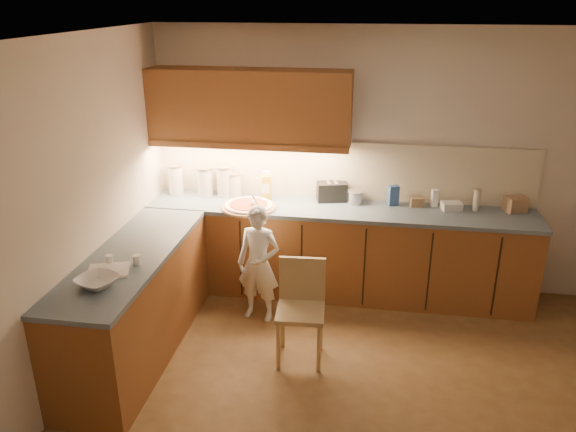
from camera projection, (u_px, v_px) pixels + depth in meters
The scene contains 24 objects.
room at pixel (382, 193), 3.55m from camera, with size 4.54×4.50×2.62m.
l_counter at pixel (276, 267), 5.28m from camera, with size 3.77×2.62×0.92m.
backsplash at pixel (343, 170), 5.60m from camera, with size 3.75×0.02×0.58m, color beige.
upper_cabinets at pixel (249, 107), 5.35m from camera, with size 1.95×0.36×0.73m.
pizza_on_board at pixel (249, 206), 5.41m from camera, with size 0.52×0.52×0.21m.
child at pixel (259, 264), 5.12m from camera, with size 0.40×0.27×1.11m, color white.
wooden_chair at pixel (301, 303), 4.59m from camera, with size 0.41×0.41×0.85m.
mixing_bowl at pixel (97, 282), 3.97m from camera, with size 0.28×0.28×0.07m, color silver.
canister_a at pixel (176, 179), 5.76m from camera, with size 0.16×0.16×0.31m.
canister_b at pixel (205, 181), 5.73m from camera, with size 0.17×0.17×0.30m.
canister_c at pixel (224, 181), 5.72m from camera, with size 0.17×0.17×0.31m.
canister_d at pixel (234, 184), 5.73m from camera, with size 0.15×0.15×0.24m.
oil_jug at pixel (266, 187), 5.62m from camera, with size 0.11×0.10×0.29m.
toaster at pixel (332, 192), 5.60m from camera, with size 0.33×0.23×0.19m.
steel_pot at pixel (355, 197), 5.53m from camera, with size 0.17×0.17×0.13m.
blue_box at pixel (393, 195), 5.48m from camera, with size 0.10×0.07×0.20m, color #305592.
card_box_a at pixel (417, 202), 5.46m from camera, with size 0.13×0.09×0.09m, color tan.
white_bottle at pixel (434, 198), 5.45m from camera, with size 0.06×0.06×0.17m, color white.
flat_pack at pixel (451, 206), 5.38m from camera, with size 0.18×0.13×0.07m, color silver.
tall_jar at pixel (477, 200), 5.33m from camera, with size 0.07×0.07×0.21m.
card_box_b at pixel (516, 204), 5.32m from camera, with size 0.19×0.15×0.15m, color #A17C57.
dough_cloth at pixel (108, 271), 4.18m from camera, with size 0.30×0.23×0.02m, color silver.
spice_jar_a at pixel (109, 260), 4.29m from camera, with size 0.06×0.06×0.07m, color white.
spice_jar_b at pixel (137, 260), 4.27m from camera, with size 0.06×0.06×0.08m, color silver.
Camera 1 is at (-0.05, -3.41, 2.85)m, focal length 35.00 mm.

